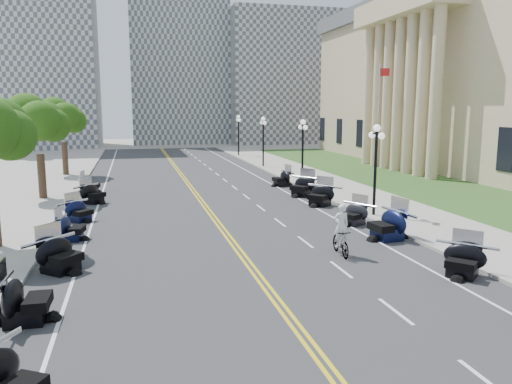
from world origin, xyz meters
TOP-DOWN VIEW (x-y plane):
  - ground at (0.00, 0.00)m, footprint 160.00×160.00m
  - road at (0.00, 10.00)m, footprint 16.00×90.00m
  - centerline_yellow_a at (-0.12, 10.00)m, footprint 0.12×90.00m
  - centerline_yellow_b at (0.12, 10.00)m, footprint 0.12×90.00m
  - edge_line_north at (6.40, 10.00)m, footprint 0.12×90.00m
  - edge_line_south at (-6.40, 10.00)m, footprint 0.12×90.00m
  - lane_dash_3 at (3.20, -12.00)m, footprint 0.12×2.00m
  - lane_dash_4 at (3.20, -8.00)m, footprint 0.12×2.00m
  - lane_dash_5 at (3.20, -4.00)m, footprint 0.12×2.00m
  - lane_dash_6 at (3.20, 0.00)m, footprint 0.12×2.00m
  - lane_dash_7 at (3.20, 4.00)m, footprint 0.12×2.00m
  - lane_dash_8 at (3.20, 8.00)m, footprint 0.12×2.00m
  - lane_dash_9 at (3.20, 12.00)m, footprint 0.12×2.00m
  - lane_dash_10 at (3.20, 16.00)m, footprint 0.12×2.00m
  - lane_dash_11 at (3.20, 20.00)m, footprint 0.12×2.00m
  - lane_dash_12 at (3.20, 24.00)m, footprint 0.12×2.00m
  - lane_dash_13 at (3.20, 28.00)m, footprint 0.12×2.00m
  - lane_dash_14 at (3.20, 32.00)m, footprint 0.12×2.00m
  - lane_dash_15 at (3.20, 36.00)m, footprint 0.12×2.00m
  - lane_dash_16 at (3.20, 40.00)m, footprint 0.12×2.00m
  - lane_dash_17 at (3.20, 44.00)m, footprint 0.12×2.00m
  - lane_dash_18 at (3.20, 48.00)m, footprint 0.12×2.00m
  - lane_dash_19 at (3.20, 52.00)m, footprint 0.12×2.00m
  - sidewalk_north at (10.50, 10.00)m, footprint 5.00×90.00m
  - sidewalk_south at (-10.50, 10.00)m, footprint 5.00×90.00m
  - lawn at (17.50, 18.00)m, footprint 9.00×60.00m
  - civic_building at (32.00, 22.00)m, footprint 26.00×51.00m
  - distant_block_a at (-18.00, 62.00)m, footprint 18.00×14.00m
  - distant_block_b at (4.00, 68.00)m, footprint 16.00×12.00m
  - distant_block_c at (22.00, 65.00)m, footprint 20.00×14.00m
  - street_lamp_2 at (8.60, 4.00)m, footprint 0.50×1.20m
  - street_lamp_3 at (8.60, 16.00)m, footprint 0.50×1.20m
  - street_lamp_4 at (8.60, 28.00)m, footprint 0.50×1.20m
  - street_lamp_5 at (8.60, 40.00)m, footprint 0.50×1.20m
  - flagpole at (18.00, 22.00)m, footprint 1.10×0.20m
  - tree_3 at (-10.00, 14.00)m, footprint 4.80×4.80m
  - tree_4 at (-10.00, 26.00)m, footprint 4.80×4.80m
  - motorcycle_n_4 at (7.09, -5.77)m, footprint 2.64×2.64m
  - motorcycle_n_5 at (6.97, -0.51)m, footprint 2.49×2.49m
  - motorcycle_n_6 at (6.73, 2.60)m, footprint 2.41×2.41m
  - motorcycle_n_7 at (6.91, 7.78)m, footprint 2.89×2.89m
  - motorcycle_n_8 at (6.94, 11.22)m, footprint 3.00×3.00m
  - motorcycle_n_9 at (6.89, 15.87)m, footprint 2.18×2.18m
  - motorcycle_s_4 at (-7.28, -6.17)m, footprint 2.11×2.11m
  - motorcycle_s_5 at (-6.92, -1.78)m, footprint 2.88×2.88m
  - motorcycle_s_6 at (-7.07, 2.83)m, footprint 2.09×2.09m
  - motorcycle_s_7 at (-7.07, 6.83)m, footprint 2.51×2.51m
  - motorcycle_s_8 at (-6.73, 11.98)m, footprint 2.73×2.73m
  - motorcycle_s_9 at (-7.20, 16.07)m, footprint 2.16×2.16m
  - bicycle at (3.91, -2.29)m, footprint 0.65×1.88m
  - cyclist_rider at (3.91, -2.29)m, footprint 0.66×0.43m

SIDE VIEW (x-z plane):
  - ground at x=0.00m, z-range 0.00..0.00m
  - road at x=0.00m, z-range 0.00..0.01m
  - centerline_yellow_a at x=-0.12m, z-range 0.01..0.01m
  - centerline_yellow_b at x=0.12m, z-range 0.01..0.01m
  - edge_line_north at x=6.40m, z-range 0.01..0.01m
  - edge_line_south at x=-6.40m, z-range 0.01..0.01m
  - lane_dash_3 at x=3.20m, z-range 0.01..0.01m
  - lane_dash_4 at x=3.20m, z-range 0.01..0.01m
  - lane_dash_5 at x=3.20m, z-range 0.01..0.01m
  - lane_dash_6 at x=3.20m, z-range 0.01..0.01m
  - lane_dash_7 at x=3.20m, z-range 0.01..0.01m
  - lane_dash_8 at x=3.20m, z-range 0.01..0.01m
  - lane_dash_9 at x=3.20m, z-range 0.01..0.01m
  - lane_dash_10 at x=3.20m, z-range 0.01..0.01m
  - lane_dash_11 at x=3.20m, z-range 0.01..0.01m
  - lane_dash_12 at x=3.20m, z-range 0.01..0.01m
  - lane_dash_13 at x=3.20m, z-range 0.01..0.01m
  - lane_dash_14 at x=3.20m, z-range 0.01..0.01m
  - lane_dash_15 at x=3.20m, z-range 0.01..0.01m
  - lane_dash_16 at x=3.20m, z-range 0.01..0.01m
  - lane_dash_17 at x=3.20m, z-range 0.01..0.01m
  - lane_dash_18 at x=3.20m, z-range 0.01..0.01m
  - lane_dash_19 at x=3.20m, z-range 0.01..0.01m
  - lawn at x=17.50m, z-range 0.00..0.10m
  - sidewalk_north at x=10.50m, z-range 0.00..0.15m
  - sidewalk_south at x=-10.50m, z-range 0.00..0.15m
  - bicycle at x=3.91m, z-range 0.00..1.11m
  - motorcycle_s_7 at x=-7.07m, z-range 0.00..1.25m
  - motorcycle_n_6 at x=6.73m, z-range 0.00..1.25m
  - motorcycle_s_6 at x=-7.07m, z-range 0.00..1.26m
  - motorcycle_s_9 at x=-7.20m, z-range 0.00..1.28m
  - motorcycle_n_4 at x=7.09m, z-range 0.00..1.31m
  - motorcycle_n_9 at x=6.89m, z-range 0.00..1.34m
  - motorcycle_s_8 at x=-6.73m, z-range 0.00..1.36m
  - motorcycle_s_5 at x=-6.92m, z-range 0.00..1.43m
  - motorcycle_n_7 at x=6.91m, z-range 0.00..1.44m
  - motorcycle_s_4 at x=-7.28m, z-range 0.00..1.44m
  - motorcycle_n_8 at x=6.94m, z-range 0.00..1.51m
  - motorcycle_n_5 at x=6.97m, z-range 0.00..1.56m
  - cyclist_rider at x=3.91m, z-range 1.11..2.91m
  - street_lamp_2 at x=8.60m, z-range 0.15..5.05m
  - street_lamp_3 at x=8.60m, z-range 0.15..5.05m
  - street_lamp_4 at x=8.60m, z-range 0.15..5.05m
  - street_lamp_5 at x=8.60m, z-range 0.15..5.05m
  - tree_3 at x=-10.00m, z-range 0.15..9.35m
  - tree_4 at x=-10.00m, z-range 0.15..9.35m
  - flagpole at x=18.00m, z-range 0.00..10.00m
  - civic_building at x=32.00m, z-range 0.00..17.80m
  - distant_block_c at x=22.00m, z-range 0.00..22.00m
  - distant_block_a at x=-18.00m, z-range 0.00..26.00m
  - distant_block_b at x=4.00m, z-range 0.00..30.00m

